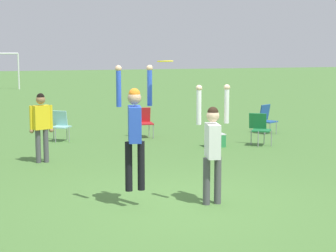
# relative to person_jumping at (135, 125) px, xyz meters

# --- Properties ---
(ground_plane) EXTENTS (120.00, 120.00, 0.00)m
(ground_plane) POSITION_rel_person_jumping_xyz_m (0.65, -0.06, -1.36)
(ground_plane) COLOR #4C7A38
(person_jumping) EXTENTS (0.62, 0.50, 2.07)m
(person_jumping) POSITION_rel_person_jumping_xyz_m (0.00, 0.00, 0.00)
(person_jumping) COLOR black
(person_jumping) RESTS_ON ground_plane
(person_defending) EXTENTS (0.60, 0.48, 2.02)m
(person_defending) POSITION_rel_person_jumping_xyz_m (1.26, -0.29, -0.30)
(person_defending) COLOR #4C4C51
(person_defending) RESTS_ON ground_plane
(frisbee) EXTENTS (0.26, 0.26, 0.03)m
(frisbee) POSITION_rel_person_jumping_xyz_m (0.41, -0.34, 1.04)
(frisbee) COLOR yellow
(camping_chair_0) EXTENTS (0.65, 0.73, 0.86)m
(camping_chair_0) POSITION_rel_person_jumping_xyz_m (4.83, 4.67, -0.86)
(camping_chair_0) COLOR gray
(camping_chair_0) RESTS_ON ground_plane
(camping_chair_1) EXTENTS (0.62, 0.68, 0.88)m
(camping_chair_1) POSITION_rel_person_jumping_xyz_m (6.07, 6.55, -0.87)
(camping_chair_1) COLOR gray
(camping_chair_1) RESTS_ON ground_plane
(camping_chair_2) EXTENTS (0.62, 0.69, 0.85)m
(camping_chair_2) POSITION_rel_person_jumping_xyz_m (-0.17, 7.14, -0.86)
(camping_chair_2) COLOR gray
(camping_chair_2) RESTS_ON ground_plane
(camping_chair_3) EXTENTS (0.55, 0.59, 0.87)m
(camping_chair_3) POSITION_rel_person_jumping_xyz_m (2.23, 6.99, -0.85)
(camping_chair_3) COLOR gray
(camping_chair_3) RESTS_ON ground_plane
(person_spectator_near) EXTENTS (0.54, 0.33, 1.60)m
(person_spectator_near) POSITION_rel_person_jumping_xyz_m (-1.03, 4.19, -0.42)
(person_spectator_near) COLOR #4C4C51
(person_spectator_near) RESTS_ON ground_plane
(cooler_box) EXTENTS (0.48, 0.38, 0.36)m
(cooler_box) POSITION_rel_person_jumping_xyz_m (3.58, 4.81, -1.19)
(cooler_box) COLOR #2D8C4C
(cooler_box) RESTS_ON ground_plane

